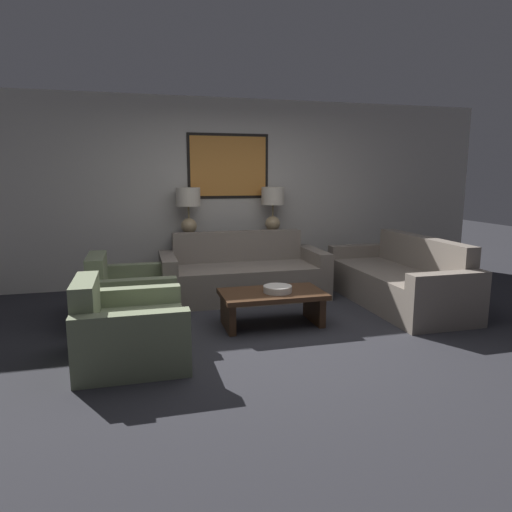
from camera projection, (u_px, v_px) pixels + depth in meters
ground_plane at (280, 338)px, 4.47m from camera, size 20.00×20.00×0.00m
back_wall at (228, 192)px, 6.66m from camera, size 8.08×0.12×2.65m
console_table at (232, 260)px, 6.59m from camera, size 1.66×0.36×0.74m
table_lamp_left at (188, 206)px, 6.29m from camera, size 0.33×0.33×0.66m
table_lamp_right at (273, 204)px, 6.60m from camera, size 0.33×0.33×0.66m
couch_by_back_wall at (243, 276)px, 5.94m from camera, size 2.11×0.89×0.83m
couch_by_side at (399, 281)px, 5.61m from camera, size 0.89×2.11×0.83m
coffee_table at (272, 301)px, 4.82m from camera, size 1.08×0.62×0.37m
decorative_bowl at (278, 289)px, 4.77m from camera, size 0.30×0.30×0.07m
armchair_near_back_wall at (129, 297)px, 5.01m from camera, size 0.90×0.96×0.73m
armchair_near_camera at (128, 332)px, 3.89m from camera, size 0.90×0.96×0.73m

